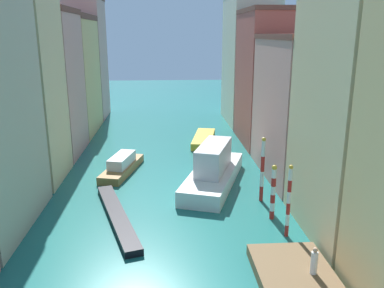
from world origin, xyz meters
TOP-DOWN VIEW (x-y plane):
  - ground_plane at (0.00, 24.50)m, footprint 154.00×154.00m
  - building_left_2 at (-12.23, 22.69)m, footprint 6.28×7.31m
  - building_left_3 at (-12.23, 30.84)m, footprint 6.28×8.70m
  - building_left_4 at (-12.23, 40.92)m, footprint 6.28×11.38m
  - building_left_5 at (-12.23, 50.93)m, footprint 6.28×8.10m
  - building_right_1 at (12.23, 11.38)m, footprint 6.28×9.45m
  - building_right_2 at (12.23, 22.37)m, footprint 6.28×12.24m
  - building_right_3 at (12.23, 34.13)m, footprint 6.28×10.74m
  - building_right_4 at (12.23, 45.85)m, footprint 6.28×12.19m
  - waterfront_dock at (6.83, 4.95)m, footprint 4.04×7.75m
  - person_on_dock at (7.68, 5.63)m, footprint 0.36×0.36m
  - mooring_pole_0 at (7.84, 10.82)m, footprint 0.28×0.28m
  - mooring_pole_1 at (7.53, 13.36)m, footprint 0.37×0.37m
  - mooring_pole_2 at (7.51, 16.55)m, footprint 0.32×0.32m
  - vaporetto_white at (4.17, 20.36)m, footprint 6.89×11.83m
  - gondola_black at (-3.45, 14.04)m, footprint 4.31×10.81m
  - motorboat_0 at (4.66, 34.29)m, footprint 3.65×8.19m
  - motorboat_1 at (-4.09, 24.08)m, footprint 3.73×7.74m

SIDE VIEW (x-z plane):
  - ground_plane at x=0.00m, z-range 0.00..0.00m
  - gondola_black at x=-3.45m, z-range 0.00..0.47m
  - waterfront_dock at x=6.83m, z-range 0.00..0.64m
  - motorboat_0 at x=4.66m, z-range 0.00..0.82m
  - motorboat_1 at x=-4.09m, z-range -0.19..1.48m
  - vaporetto_white at x=4.17m, z-range -0.51..3.13m
  - person_on_dock at x=7.68m, z-range 0.59..2.08m
  - mooring_pole_1 at x=7.53m, z-range 0.05..4.08m
  - mooring_pole_0 at x=7.84m, z-range 0.04..4.92m
  - mooring_pole_2 at x=7.51m, z-range 0.05..5.21m
  - building_right_2 at x=12.23m, z-range 0.01..12.70m
  - building_left_4 at x=-12.23m, z-range 0.01..15.07m
  - building_left_3 at x=-12.23m, z-range 0.01..15.29m
  - building_right_3 at x=12.23m, z-range 0.01..15.47m
  - building_left_2 at x=-12.23m, z-range 0.01..17.15m
  - building_left_5 at x=-12.23m, z-range 0.01..17.97m
  - building_right_4 at x=12.23m, z-range 0.02..18.69m
  - building_right_1 at x=12.23m, z-range 0.01..21.05m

